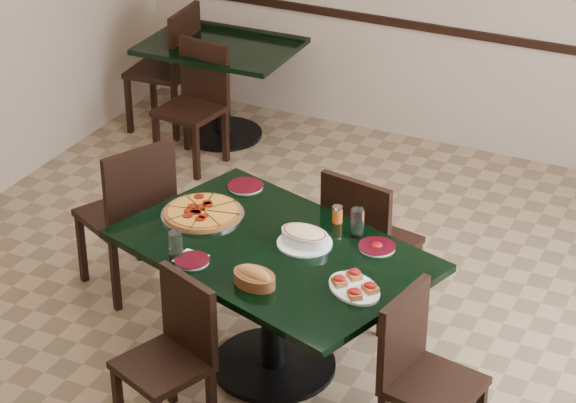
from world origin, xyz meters
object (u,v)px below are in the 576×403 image
at_px(bread_basket, 254,277).
at_px(pepperoni_pizza, 203,212).
at_px(back_table, 221,72).
at_px(main_table, 273,278).
at_px(bruschetta_platter, 354,286).
at_px(chair_right, 420,369).
at_px(chair_left, 132,209).
at_px(chair_far, 365,239).
at_px(back_chair_left, 172,62).
at_px(chair_near, 174,349).
at_px(back_chair_near, 197,97).
at_px(lasagna_casserole, 305,236).

bearing_deg(bread_basket, pepperoni_pizza, 151.09).
bearing_deg(back_table, bread_basket, -59.20).
bearing_deg(main_table, bread_basket, -60.60).
distance_m(main_table, bruschetta_platter, 0.59).
bearing_deg(chair_right, chair_left, 82.83).
height_order(chair_right, bread_basket, chair_right).
xyz_separation_m(chair_far, bread_basket, (-0.17, -1.00, 0.27)).
relative_size(main_table, back_chair_left, 1.82).
bearing_deg(bread_basket, bruschetta_platter, 32.07).
height_order(chair_near, chair_right, chair_right).
bearing_deg(bread_basket, chair_right, 16.28).
bearing_deg(chair_right, back_table, 53.10).
distance_m(back_table, bread_basket, 3.32).
distance_m(back_chair_near, pepperoni_pizza, 2.22).
relative_size(main_table, back_chair_near, 2.01).
bearing_deg(chair_far, back_table, -33.61).
bearing_deg(back_table, bruschetta_platter, -51.33).
relative_size(back_chair_near, lasagna_casserole, 3.12).
distance_m(back_table, chair_far, 2.64).
xyz_separation_m(back_table, chair_far, (1.92, -1.81, -0.00)).
bearing_deg(back_table, lasagna_casserole, -53.71).
bearing_deg(chair_left, back_chair_near, -135.84).
bearing_deg(back_chair_left, bread_basket, 33.61).
xyz_separation_m(chair_far, back_chair_near, (-1.87, 1.37, -0.02)).
relative_size(main_table, back_table, 1.59).
distance_m(chair_left, bruschetta_platter, 1.70).
bearing_deg(lasagna_casserole, back_chair_near, 138.55).
xyz_separation_m(main_table, back_chair_left, (-2.07, 2.42, -0.02)).
xyz_separation_m(lasagna_casserole, bruschetta_platter, (0.40, -0.28, -0.02)).
height_order(main_table, chair_far, chair_far).
distance_m(back_table, bruschetta_platter, 3.45).
xyz_separation_m(pepperoni_pizza, bruschetta_platter, (1.02, -0.32, 0.01)).
bearing_deg(chair_left, main_table, 99.33).
relative_size(chair_far, back_chair_left, 0.95).
bearing_deg(bread_basket, main_table, 113.83).
relative_size(back_table, chair_right, 1.31).
bearing_deg(chair_far, chair_left, 23.67).
distance_m(back_table, chair_right, 3.77).
distance_m(chair_left, back_chair_left, 2.32).
height_order(main_table, bruschetta_platter, bruschetta_platter).
bearing_deg(chair_right, back_chair_near, 57.66).
relative_size(chair_left, pepperoni_pizza, 2.18).
height_order(main_table, chair_right, chair_right).
xyz_separation_m(chair_right, bruschetta_platter, (-0.39, 0.10, 0.29)).
bearing_deg(back_table, chair_far, -44.43).
bearing_deg(chair_left, pepperoni_pizza, 98.22).
height_order(back_table, chair_left, chair_left).
bearing_deg(main_table, chair_left, -179.47).
relative_size(main_table, bruschetta_platter, 4.70).
distance_m(lasagna_casserole, bread_basket, 0.45).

